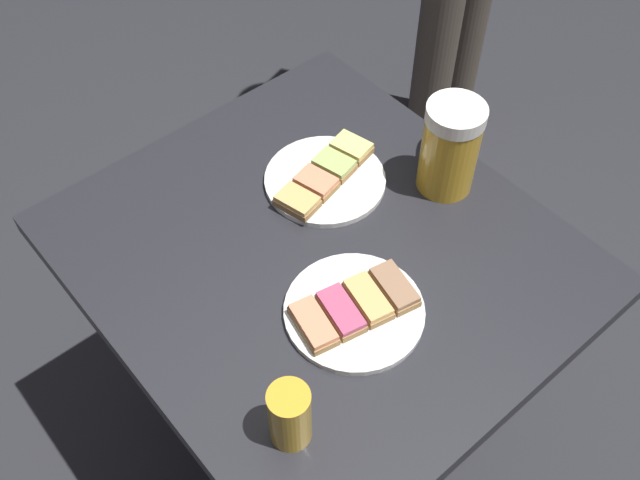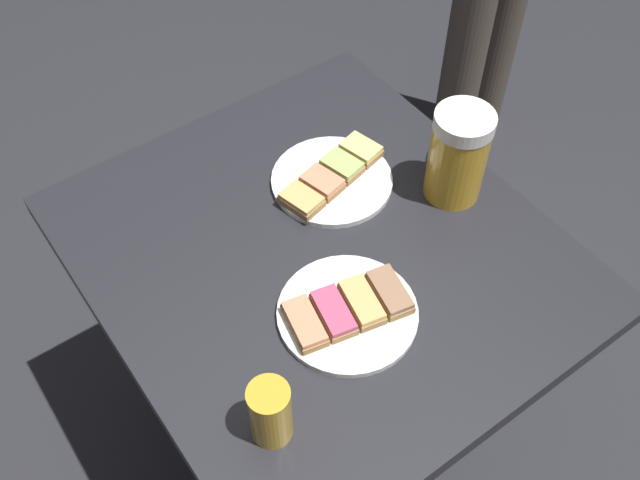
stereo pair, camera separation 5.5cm
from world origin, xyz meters
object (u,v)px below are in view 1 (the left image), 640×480
object	(u,v)px
plate_far	(325,178)
beer_glass_small	(290,416)
plate_near	(354,309)
beer_mug	(450,146)

from	to	relation	value
plate_far	beer_glass_small	xyz separation A→B (m)	(0.32, 0.30, 0.04)
plate_near	beer_glass_small	xyz separation A→B (m)	(0.18, 0.08, 0.04)
plate_far	beer_mug	size ratio (longest dim) A/B	1.27
plate_near	beer_mug	xyz separation A→B (m)	(-0.28, -0.10, 0.07)
plate_near	plate_far	bearing A→B (deg)	-121.50
plate_near	beer_mug	distance (m)	0.31
plate_near	beer_mug	bearing A→B (deg)	-161.36
beer_mug	beer_glass_small	world-z (taller)	beer_mug
plate_near	plate_far	world-z (taller)	same
beer_mug	beer_glass_small	size ratio (longest dim) A/B	1.60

